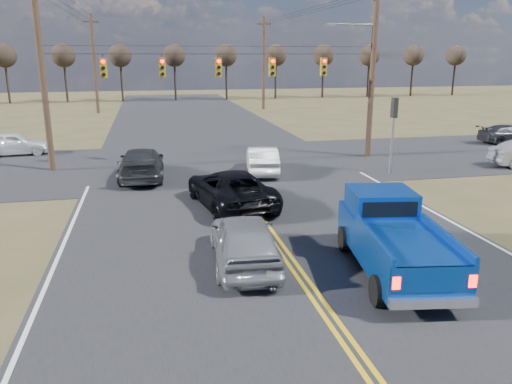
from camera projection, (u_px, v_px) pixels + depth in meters
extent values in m
plane|color=brown|center=(333.00, 323.00, 11.44)|extent=(160.00, 160.00, 0.00)
cube|color=#28282B|center=(248.00, 202.00, 20.86)|extent=(14.00, 120.00, 0.02)
cube|color=#28282B|center=(220.00, 163.00, 28.40)|extent=(120.00, 12.00, 0.02)
cylinder|color=#473323|center=(42.00, 74.00, 25.24)|extent=(0.32, 0.32, 10.00)
cylinder|color=#473323|center=(372.00, 72.00, 28.91)|extent=(0.32, 0.32, 10.00)
cylinder|color=black|center=(218.00, 54.00, 26.81)|extent=(18.00, 0.02, 0.02)
cylinder|color=black|center=(218.00, 46.00, 26.70)|extent=(18.00, 0.02, 0.02)
cube|color=#B28C14|center=(103.00, 68.00, 25.77)|extent=(0.34, 0.24, 1.00)
cylinder|color=#FF0C05|center=(103.00, 61.00, 25.55)|extent=(0.20, 0.06, 0.20)
cylinder|color=black|center=(103.00, 68.00, 25.64)|extent=(0.20, 0.06, 0.20)
cylinder|color=black|center=(104.00, 75.00, 25.73)|extent=(0.20, 0.06, 0.20)
cube|color=black|center=(102.00, 59.00, 25.49)|extent=(0.24, 0.14, 0.03)
cube|color=#B28C14|center=(162.00, 68.00, 26.38)|extent=(0.34, 0.24, 1.00)
cylinder|color=#FF0C05|center=(162.00, 61.00, 26.16)|extent=(0.20, 0.06, 0.20)
cylinder|color=black|center=(162.00, 68.00, 26.25)|extent=(0.20, 0.06, 0.20)
cylinder|color=black|center=(163.00, 74.00, 26.34)|extent=(0.20, 0.06, 0.20)
cube|color=black|center=(162.00, 59.00, 26.11)|extent=(0.24, 0.14, 0.03)
cube|color=#B28C14|center=(218.00, 67.00, 27.00)|extent=(0.34, 0.24, 1.00)
cylinder|color=#FF0C05|center=(219.00, 61.00, 26.78)|extent=(0.20, 0.06, 0.20)
cylinder|color=black|center=(219.00, 67.00, 26.86)|extent=(0.20, 0.06, 0.20)
cylinder|color=black|center=(219.00, 74.00, 26.95)|extent=(0.20, 0.06, 0.20)
cube|color=black|center=(219.00, 59.00, 26.72)|extent=(0.24, 0.14, 0.03)
cube|color=#B28C14|center=(272.00, 67.00, 27.61)|extent=(0.34, 0.24, 1.00)
cylinder|color=#FF0C05|center=(273.00, 61.00, 27.39)|extent=(0.20, 0.06, 0.20)
cylinder|color=black|center=(273.00, 67.00, 27.48)|extent=(0.20, 0.06, 0.20)
cylinder|color=black|center=(273.00, 73.00, 27.56)|extent=(0.20, 0.06, 0.20)
cube|color=black|center=(273.00, 59.00, 27.33)|extent=(0.24, 0.14, 0.03)
cube|color=#B28C14|center=(324.00, 67.00, 28.22)|extent=(0.34, 0.24, 1.00)
cylinder|color=#FF0C05|center=(325.00, 61.00, 28.00)|extent=(0.20, 0.06, 0.20)
cylinder|color=black|center=(324.00, 67.00, 28.09)|extent=(0.20, 0.06, 0.20)
cylinder|color=black|center=(324.00, 73.00, 28.18)|extent=(0.20, 0.06, 0.20)
cube|color=black|center=(325.00, 59.00, 27.94)|extent=(0.24, 0.14, 0.03)
cylinder|color=slate|center=(392.00, 143.00, 25.41)|extent=(0.12, 0.12, 3.20)
cube|color=black|center=(394.00, 108.00, 24.93)|extent=(0.24, 0.34, 1.00)
cylinder|color=slate|center=(352.00, 24.00, 27.94)|extent=(2.80, 0.10, 0.10)
cube|color=slate|center=(330.00, 25.00, 27.68)|extent=(0.55, 0.22, 0.14)
cylinder|color=#473323|center=(94.00, 64.00, 51.63)|extent=(0.32, 0.32, 10.00)
cube|color=#473323|center=(91.00, 22.00, 50.51)|extent=(1.60, 0.12, 0.12)
cylinder|color=#473323|center=(264.00, 64.00, 55.30)|extent=(0.32, 0.32, 10.00)
cube|color=#473323|center=(264.00, 24.00, 54.18)|extent=(1.60, 0.12, 0.12)
cylinder|color=#33261C|center=(7.00, 81.00, 62.97)|extent=(0.28, 0.28, 5.50)
sphere|color=#2D231C|center=(4.00, 55.00, 62.13)|extent=(3.00, 3.00, 3.00)
cylinder|color=#33261C|center=(66.00, 81.00, 64.39)|extent=(0.28, 0.28, 5.50)
sphere|color=#2D231C|center=(63.00, 55.00, 63.56)|extent=(3.00, 3.00, 3.00)
cylinder|color=#33261C|center=(122.00, 80.00, 65.82)|extent=(0.28, 0.28, 5.50)
sphere|color=#2D231C|center=(120.00, 55.00, 64.99)|extent=(3.00, 3.00, 3.00)
cylinder|color=#33261C|center=(175.00, 80.00, 67.25)|extent=(0.28, 0.28, 5.50)
sphere|color=#2D231C|center=(174.00, 55.00, 66.42)|extent=(3.00, 3.00, 3.00)
cylinder|color=#33261C|center=(226.00, 79.00, 68.68)|extent=(0.28, 0.28, 5.50)
sphere|color=#2D231C|center=(226.00, 55.00, 67.84)|extent=(3.00, 3.00, 3.00)
cylinder|color=#33261C|center=(276.00, 79.00, 70.11)|extent=(0.28, 0.28, 5.50)
sphere|color=#2D231C|center=(276.00, 55.00, 69.27)|extent=(3.00, 3.00, 3.00)
cylinder|color=#33261C|center=(323.00, 78.00, 71.54)|extent=(0.28, 0.28, 5.50)
sphere|color=#2D231C|center=(324.00, 55.00, 70.70)|extent=(3.00, 3.00, 3.00)
cylinder|color=#33261C|center=(368.00, 78.00, 72.96)|extent=(0.28, 0.28, 5.50)
sphere|color=#2D231C|center=(369.00, 55.00, 72.13)|extent=(3.00, 3.00, 3.00)
cylinder|color=#33261C|center=(412.00, 77.00, 74.39)|extent=(0.28, 0.28, 5.50)
sphere|color=#2D231C|center=(414.00, 55.00, 73.56)|extent=(3.00, 3.00, 3.00)
cylinder|color=#33261C|center=(454.00, 77.00, 75.82)|extent=(0.28, 0.28, 5.50)
sphere|color=#2D231C|center=(456.00, 55.00, 74.99)|extent=(3.00, 3.00, 3.00)
cylinder|color=black|center=(379.00, 291.00, 12.13)|extent=(0.44, 0.83, 0.79)
cylinder|color=black|center=(455.00, 289.00, 12.24)|extent=(0.44, 0.83, 0.79)
cylinder|color=black|center=(345.00, 239.00, 15.57)|extent=(0.44, 0.83, 0.79)
cylinder|color=black|center=(405.00, 238.00, 15.68)|extent=(0.44, 0.83, 0.79)
cube|color=#0E409F|center=(395.00, 244.00, 13.77)|extent=(2.79, 5.61, 0.99)
cube|color=#0E409F|center=(381.00, 201.00, 14.94)|extent=(2.08, 1.95, 0.72)
cube|color=black|center=(390.00, 209.00, 14.15)|extent=(1.58, 0.31, 0.45)
cube|color=#0E409F|center=(373.00, 238.00, 12.56)|extent=(0.61, 3.25, 0.20)
cube|color=#0E409F|center=(446.00, 236.00, 12.66)|extent=(0.61, 3.25, 0.20)
cube|color=#0E409F|center=(434.00, 279.00, 11.16)|extent=(1.97, 0.39, 0.60)
cube|color=silver|center=(433.00, 303.00, 11.24)|extent=(2.04, 0.49, 0.22)
cube|color=#FF0C05|center=(396.00, 283.00, 11.08)|extent=(0.19, 0.09, 0.30)
cube|color=#FF0C05|center=(473.00, 281.00, 11.18)|extent=(0.19, 0.09, 0.30)
imported|color=gray|center=(244.00, 240.00, 14.46)|extent=(2.14, 4.64, 1.54)
imported|color=black|center=(230.00, 188.00, 20.09)|extent=(3.36, 5.76, 1.51)
imported|color=silver|center=(262.00, 160.00, 25.81)|extent=(2.14, 4.45, 1.41)
imported|color=#2C2D30|center=(142.00, 164.00, 24.65)|extent=(2.33, 5.31, 1.52)
imported|color=white|center=(14.00, 144.00, 30.48)|extent=(2.12, 4.29, 1.40)
imported|color=#2C2B30|center=(510.00, 134.00, 34.58)|extent=(1.99, 4.47, 1.27)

